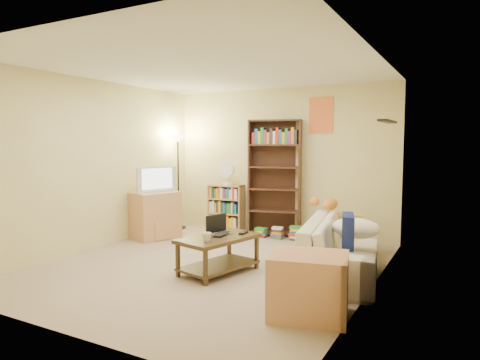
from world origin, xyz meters
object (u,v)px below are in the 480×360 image
at_px(television, 155,179).
at_px(end_cabinet, 309,285).
at_px(tabby_cat, 328,204).
at_px(desk_fan, 227,172).
at_px(tv_stand, 155,215).
at_px(tall_bookshelf, 275,175).
at_px(side_table, 343,232).
at_px(sofa, 342,246).
at_px(short_bookshelf, 226,207).
at_px(mug, 207,237).
at_px(laptop, 225,234).
at_px(coffee_table, 218,249).
at_px(floor_lamp, 178,154).

bearing_deg(television, end_cabinet, -99.32).
distance_m(tabby_cat, desk_fan, 2.19).
xyz_separation_m(tv_stand, end_cabinet, (3.29, -1.84, -0.10)).
relative_size(tall_bookshelf, side_table, 3.49).
bearing_deg(tall_bookshelf, sofa, -57.77).
xyz_separation_m(tv_stand, desk_fan, (0.72, 1.11, 0.67)).
bearing_deg(television, short_bookshelf, -10.57).
height_order(television, end_cabinet, television).
relative_size(tv_stand, side_table, 1.37).
height_order(sofa, mug, sofa).
xyz_separation_m(laptop, television, (-1.93, 1.02, 0.52)).
relative_size(coffee_table, mug, 8.16).
bearing_deg(coffee_table, short_bookshelf, 131.76).
relative_size(laptop, side_table, 0.61).
bearing_deg(floor_lamp, short_bookshelf, 19.19).
bearing_deg(mug, side_table, 63.36).
bearing_deg(floor_lamp, television, -79.44).
height_order(coffee_table, desk_fan, desk_fan).
relative_size(mug, side_table, 0.24).
relative_size(tv_stand, desk_fan, 1.80).
xyz_separation_m(desk_fan, side_table, (2.22, -0.46, -0.77)).
height_order(laptop, mug, mug).
bearing_deg(tv_stand, sofa, 13.62).
bearing_deg(tv_stand, short_bookshelf, 79.43).
distance_m(television, desk_fan, 1.33).
distance_m(tabby_cat, floor_lamp, 3.04).
bearing_deg(sofa, laptop, 108.11).
relative_size(desk_fan, end_cabinet, 0.62).
bearing_deg(desk_fan, laptop, -60.58).
height_order(laptop, short_bookshelf, short_bookshelf).
bearing_deg(tabby_cat, tv_stand, -171.54).
relative_size(short_bookshelf, desk_fan, 1.92).
bearing_deg(desk_fan, tall_bookshelf, 2.67).
bearing_deg(sofa, short_bookshelf, 49.27).
xyz_separation_m(television, end_cabinet, (3.29, -1.84, -0.69)).
xyz_separation_m(mug, television, (-1.91, 1.40, 0.48)).
bearing_deg(end_cabinet, laptop, 149.05).
bearing_deg(mug, television, 143.74).
height_order(coffee_table, mug, mug).
height_order(tv_stand, floor_lamp, floor_lamp).
bearing_deg(tv_stand, desk_fan, 76.80).
relative_size(sofa, tv_stand, 2.95).
height_order(short_bookshelf, desk_fan, desk_fan).
height_order(mug, floor_lamp, floor_lamp).
bearing_deg(tabby_cat, side_table, 55.17).
xyz_separation_m(mug, floor_lamp, (-2.07, 2.26, 0.87)).
height_order(coffee_table, short_bookshelf, short_bookshelf).
bearing_deg(tabby_cat, coffee_table, -120.08).
xyz_separation_m(coffee_table, mug, (0.02, -0.29, 0.21)).
relative_size(tv_stand, floor_lamp, 0.45).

